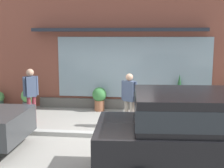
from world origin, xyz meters
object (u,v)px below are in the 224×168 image
at_px(pedestrian_with_handbag, 130,96).
at_px(pedestrian_passerby, 31,91).
at_px(fire_hydrant, 157,111).
at_px(parked_car_black, 203,132).
at_px(potted_plant_corner_tall, 99,97).
at_px(potted_plant_window_center, 29,99).
at_px(potted_plant_window_left, 179,94).

height_order(pedestrian_with_handbag, pedestrian_passerby, pedestrian_passerby).
distance_m(fire_hydrant, parked_car_black, 3.45).
bearing_deg(potted_plant_corner_tall, fire_hydrant, -38.61).
bearing_deg(pedestrian_with_handbag, parked_car_black, -42.26).
relative_size(fire_hydrant, parked_car_black, 0.22).
relative_size(potted_plant_window_center, potted_plant_window_left, 0.58).
relative_size(pedestrian_with_handbag, potted_plant_window_center, 2.05).
height_order(pedestrian_passerby, parked_car_black, pedestrian_passerby).
distance_m(pedestrian_passerby, potted_plant_window_left, 5.13).
bearing_deg(pedestrian_passerby, potted_plant_window_left, -15.19).
bearing_deg(potted_plant_window_center, pedestrian_with_handbag, -23.49).
xyz_separation_m(pedestrian_passerby, parked_car_black, (4.62, -3.19, -0.06)).
distance_m(fire_hydrant, pedestrian_passerby, 3.92).
relative_size(pedestrian_with_handbag, pedestrian_passerby, 0.95).
bearing_deg(pedestrian_passerby, fire_hydrant, -36.14).
relative_size(fire_hydrant, pedestrian_passerby, 0.55).
relative_size(pedestrian_passerby, potted_plant_corner_tall, 1.98).
bearing_deg(potted_plant_window_left, potted_plant_corner_tall, -175.15).
bearing_deg(parked_car_black, pedestrian_with_handbag, 112.94).
bearing_deg(potted_plant_corner_tall, parked_car_black, -60.81).
bearing_deg(fire_hydrant, pedestrian_passerby, -177.82).
bearing_deg(parked_car_black, pedestrian_passerby, 141.91).
xyz_separation_m(pedestrian_passerby, potted_plant_window_center, (-0.76, 1.61, -0.59)).
height_order(fire_hydrant, pedestrian_passerby, pedestrian_passerby).
height_order(pedestrian_with_handbag, potted_plant_corner_tall, pedestrian_with_handbag).
bearing_deg(potted_plant_window_center, potted_plant_corner_tall, 3.57).
xyz_separation_m(parked_car_black, potted_plant_corner_tall, (-2.77, 4.96, -0.45)).
height_order(potted_plant_corner_tall, potted_plant_window_center, potted_plant_corner_tall).
distance_m(fire_hydrant, potted_plant_corner_tall, 2.60).
bearing_deg(potted_plant_window_left, fire_hydrant, -113.78).
bearing_deg(fire_hydrant, pedestrian_with_handbag, -165.91).
xyz_separation_m(pedestrian_passerby, potted_plant_corner_tall, (1.85, 1.77, -0.51)).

